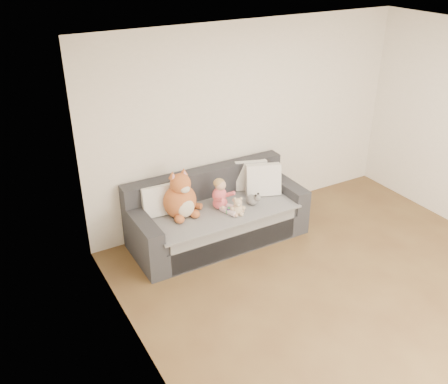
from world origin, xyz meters
name	(u,v)px	position (x,y,z in m)	size (l,w,h in m)	color
room_shell	(361,185)	(0.00, 0.42, 1.30)	(5.00, 5.00, 5.00)	brown
sofa	(217,217)	(-0.73, 2.06, 0.31)	(2.20, 0.94, 0.85)	#26272B
cushion_left	(159,200)	(-1.43, 2.22, 0.66)	(0.42, 0.22, 0.38)	white
cushion_right_back	(251,175)	(-0.10, 2.27, 0.67)	(0.46, 0.32, 0.40)	white
cushion_right_front	(263,180)	(-0.05, 2.04, 0.68)	(0.49, 0.34, 0.42)	white
toddler	(222,197)	(-0.71, 1.96, 0.64)	(0.31, 0.41, 0.41)	#DC4D6F
plush_cat	(181,198)	(-1.21, 2.06, 0.70)	(0.50, 0.45, 0.62)	#AB5626
teddy_bear	(238,208)	(-0.61, 1.74, 0.57)	(0.18, 0.15, 0.24)	#C4B688
plush_cow	(253,199)	(-0.32, 1.86, 0.54)	(0.14, 0.21, 0.17)	white
sippy_cup	(229,210)	(-0.70, 1.80, 0.53)	(0.09, 0.07, 0.10)	#663288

